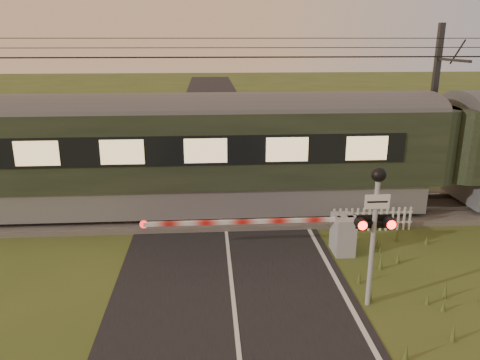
{
  "coord_description": "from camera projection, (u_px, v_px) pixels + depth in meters",
  "views": [
    {
      "loc": [
        -0.53,
        -9.36,
        6.08
      ],
      "look_at": [
        0.34,
        3.2,
        2.27
      ],
      "focal_mm": 35.0,
      "sensor_mm": 36.0,
      "label": 1
    }
  ],
  "objects": [
    {
      "name": "picket_fence",
      "position": [
        372.0,
        219.0,
        15.33
      ],
      "size": [
        2.74,
        0.07,
        0.8
      ],
      "color": "silver",
      "rests_on": "ground"
    },
    {
      "name": "train",
      "position": [
        440.0,
        149.0,
        16.8
      ],
      "size": [
        43.02,
        2.97,
        4.01
      ],
      "color": "slate",
      "rests_on": "ground"
    },
    {
      "name": "overhead_wires",
      "position": [
        223.0,
        50.0,
        15.29
      ],
      "size": [
        120.0,
        0.62,
        0.62
      ],
      "color": "black",
      "rests_on": "ground"
    },
    {
      "name": "crossing_signal",
      "position": [
        375.0,
        213.0,
        10.49
      ],
      "size": [
        0.86,
        0.35,
        3.39
      ],
      "color": "gray",
      "rests_on": "ground"
    },
    {
      "name": "track_bed",
      "position": [
        224.0,
        212.0,
        16.93
      ],
      "size": [
        140.0,
        3.4,
        0.39
      ],
      "color": "#47423D",
      "rests_on": "ground"
    },
    {
      "name": "ground",
      "position": [
        235.0,
        315.0,
        10.74
      ],
      "size": [
        160.0,
        160.0,
        0.0
      ],
      "primitive_type": "plane",
      "color": "#3B4A1C",
      "rests_on": "ground"
    },
    {
      "name": "boom_gate",
      "position": [
        332.0,
        232.0,
        13.71
      ],
      "size": [
        6.91,
        0.87,
        1.16
      ],
      "color": "gray",
      "rests_on": "ground"
    },
    {
      "name": "catenary_mast",
      "position": [
        433.0,
        107.0,
        18.62
      ],
      "size": [
        0.21,
        2.45,
        6.67
      ],
      "color": "#2D2D30",
      "rests_on": "ground"
    },
    {
      "name": "road",
      "position": [
        236.0,
        320.0,
        10.51
      ],
      "size": [
        6.0,
        140.0,
        0.03
      ],
      "color": "black",
      "rests_on": "ground"
    }
  ]
}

